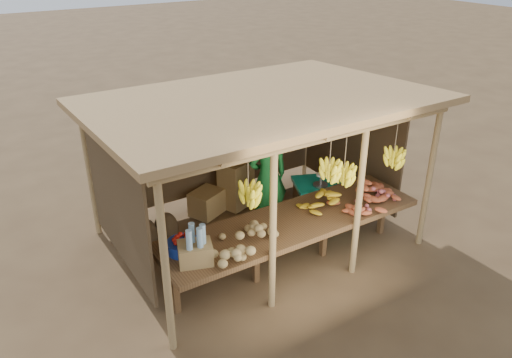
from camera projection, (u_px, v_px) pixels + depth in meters
ground at (256, 237)px, 8.04m from camera, size 60.00×60.00×0.00m
stall_structure at (261, 127)px, 7.13m from camera, size 4.70×3.50×2.43m
counter at (292, 224)px, 6.99m from camera, size 3.90×1.05×0.80m
potato_heap at (242, 238)px, 6.23m from camera, size 1.20×0.79×0.37m
sweet_potato_heap at (369, 194)px, 7.28m from camera, size 1.16×0.88×0.36m
onion_heap at (375, 192)px, 7.35m from camera, size 0.84×0.70×0.35m
banana_pile at (324, 196)px, 7.24m from camera, size 0.67×0.51×0.35m
tomato_basin at (183, 245)px, 6.25m from camera, size 0.41×0.41×0.22m
bottle_box at (195, 248)px, 5.99m from camera, size 0.49×0.44×0.51m
vendor at (268, 177)px, 7.93m from camera, size 0.71×0.50×1.84m
tarp_crate at (318, 201)px, 8.35m from camera, size 0.99×0.93×0.94m
carton_stack at (226, 190)px, 8.72m from camera, size 1.25×0.60×0.86m
burlap_sacks at (156, 229)px, 7.85m from camera, size 0.74×0.39×0.52m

